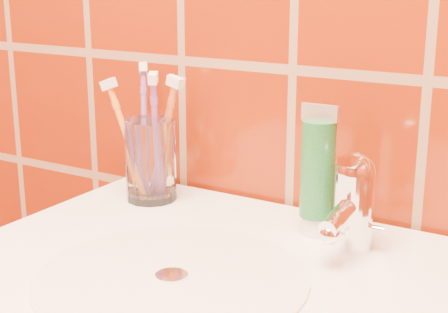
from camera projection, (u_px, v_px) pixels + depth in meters
The scene contains 8 objects.
glass_tumbler at pixel (151, 160), 0.98m from camera, with size 0.07×0.07×0.12m, color white.
toothpaste_tube at pixel (317, 175), 0.85m from camera, with size 0.05×0.04×0.17m.
faucet at pixel (353, 198), 0.81m from camera, with size 0.05×0.11×0.12m.
toothbrush_0 at pixel (156, 139), 0.96m from camera, with size 0.04×0.05×0.20m, color #8B4696, non-canonical shape.
toothbrush_1 at pixel (144, 131), 1.01m from camera, with size 0.07×0.09×0.19m, color #75428E, non-canonical shape.
toothbrush_2 at pixel (128, 141), 0.98m from camera, with size 0.09×0.02×0.18m, color orange, non-canonical shape.
toothbrush_3 at pixel (165, 140), 0.97m from camera, with size 0.06×0.03×0.19m, color #C86623, non-canonical shape.
toothbrush_4 at pixel (162, 137), 1.00m from camera, with size 0.05×0.07×0.18m, color #8A4798, non-canonical shape.
Camera 1 is at (0.40, 0.36, 1.18)m, focal length 55.00 mm.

